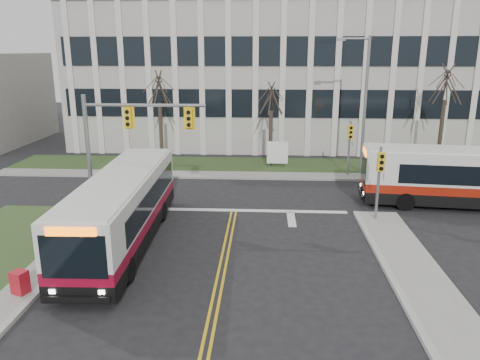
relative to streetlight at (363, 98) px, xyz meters
name	(u,v)px	position (x,y,z in m)	size (l,w,h in m)	color
ground	(219,284)	(-8.03, -16.20, -5.19)	(120.00, 120.00, 0.00)	black
sidewalk_cross	(315,176)	(-3.03, -1.00, -5.12)	(44.00, 1.60, 0.14)	#9E9B93
building_lawn	(311,167)	(-3.03, 1.80, -5.13)	(44.00, 5.00, 0.12)	#334D21
office_building	(302,75)	(-3.03, 13.80, 0.81)	(40.00, 16.00, 12.00)	#B9B3AB
mast_arm_signal	(120,134)	(-13.65, -9.04, -0.94)	(6.11, 0.38, 6.20)	slate
signal_pole_near	(380,173)	(-0.83, -9.30, -2.69)	(0.34, 0.39, 3.80)	slate
signal_pole_far	(350,141)	(-0.83, -0.80, -2.69)	(0.34, 0.39, 3.80)	slate
streetlight	(363,98)	(0.00, 0.00, 0.00)	(2.15, 0.25, 9.20)	slate
directory_sign	(277,153)	(-5.53, 1.30, -4.02)	(1.50, 0.12, 2.00)	slate
tree_left	(159,90)	(-14.03, 1.80, 0.32)	(1.80, 1.80, 7.70)	#42352B
tree_mid	(271,100)	(-6.03, 2.00, -0.31)	(1.80, 1.80, 6.82)	#42352B
tree_right	(446,86)	(5.97, 1.80, 0.71)	(1.80, 1.80, 8.25)	#42352B
bus_main	(123,210)	(-12.59, -12.60, -3.67)	(2.48, 11.45, 3.05)	silver
bus_cross	(475,179)	(4.91, -6.70, -3.63)	(2.54, 11.72, 3.13)	silver
newspaper_box_blue	(57,249)	(-14.83, -14.45, -4.72)	(0.50, 0.45, 0.95)	#163397
newspaper_box_red	(20,284)	(-14.83, -17.44, -4.72)	(0.50, 0.45, 0.95)	#AD1622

